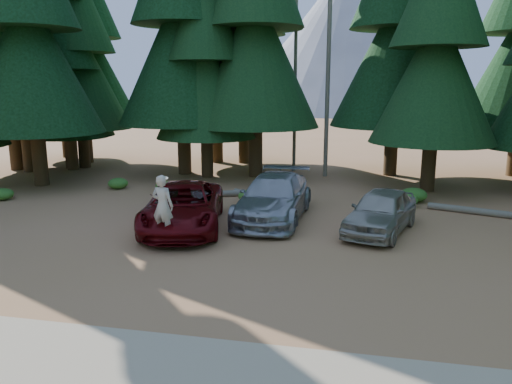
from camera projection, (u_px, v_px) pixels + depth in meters
ground at (264, 261)px, 14.87m from camera, size 160.00×160.00×0.00m
forest_belt_north at (312, 174)px, 29.22m from camera, size 36.00×7.00×22.00m
snag_front at (328, 68)px, 27.31m from camera, size 0.24×0.24×12.00m
snag_back at (295, 87)px, 29.35m from camera, size 0.20×0.20×10.00m
mountain_peak at (336, 44)px, 97.09m from camera, size 48.00×50.00×28.00m
red_pickup at (183, 207)px, 18.15m from camera, size 3.94×6.29×1.62m
silver_minivan_center at (274, 198)px, 19.37m from camera, size 2.60×5.98×1.71m
silver_minivan_right at (381, 211)px, 17.67m from camera, size 3.09×4.84×1.53m
frisbee_player at (163, 206)px, 15.68m from camera, size 0.79×0.58×1.99m
log_left at (262, 192)px, 23.62m from camera, size 3.92×1.69×0.29m
log_mid at (258, 196)px, 22.86m from camera, size 2.73×2.09×0.26m
log_right at (484, 212)px, 20.01m from camera, size 4.23×1.72×0.28m
shrub_far_left at (118, 183)px, 25.10m from camera, size 0.99×0.99×0.55m
shrub_left at (164, 186)px, 24.64m from camera, size 0.89×0.89×0.49m
shrub_center_left at (249, 196)px, 22.26m from camera, size 0.99×0.99×0.54m
shrub_center_right at (263, 185)px, 24.77m from camera, size 0.93×0.93×0.51m
shrub_right at (405, 200)px, 21.43m from camera, size 1.08×1.08×0.59m
shrub_far_right at (414, 195)px, 22.32m from camera, size 1.15×1.15×0.63m
shrub_edge_west at (2, 194)px, 22.69m from camera, size 0.96×0.96×0.53m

